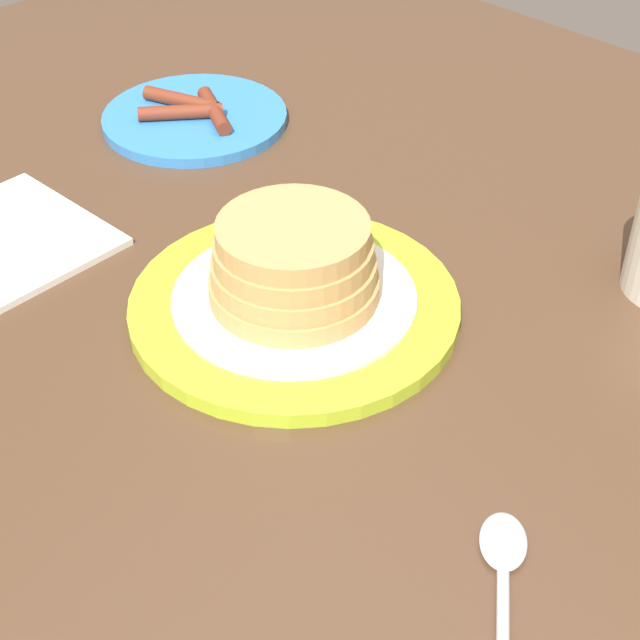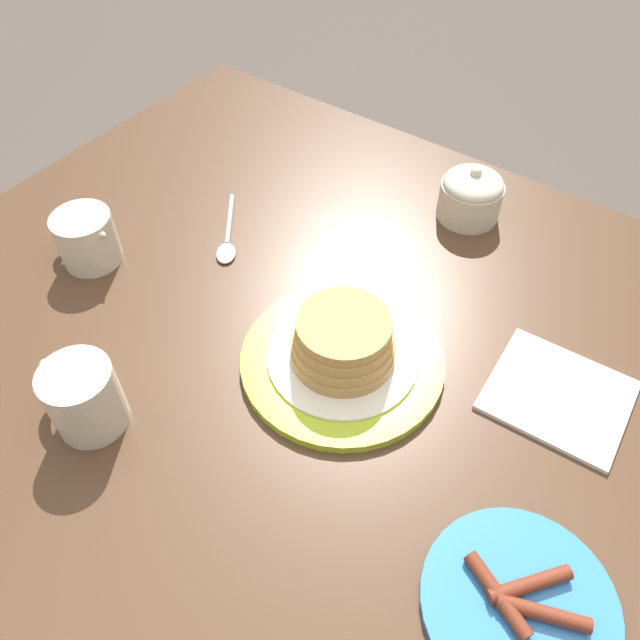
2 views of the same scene
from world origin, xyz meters
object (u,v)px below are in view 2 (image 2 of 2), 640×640
object	(u,v)px
sugar_bowl	(471,195)
spoon	(227,241)
side_plate_bacon	(520,603)
coffee_mug	(82,396)
napkin	(558,395)
creamer_pitcher	(87,238)
pancake_plate	(343,350)

from	to	relation	value
sugar_bowl	spoon	xyz separation A→B (m)	(0.25, 0.25, -0.03)
spoon	side_plate_bacon	bearing A→B (deg)	157.88
coffee_mug	spoon	size ratio (longest dim) A/B	0.83
sugar_bowl	napkin	distance (m)	0.33
sugar_bowl	coffee_mug	bearing A→B (deg)	72.30
sugar_bowl	spoon	distance (m)	0.36
creamer_pitcher	spoon	size ratio (longest dim) A/B	0.88
pancake_plate	coffee_mug	size ratio (longest dim) A/B	2.25
napkin	spoon	bearing A→B (deg)	2.35
creamer_pitcher	spoon	xyz separation A→B (m)	(-0.13, -0.13, -0.04)
spoon	sugar_bowl	bearing A→B (deg)	-134.72
napkin	creamer_pitcher	bearing A→B (deg)	14.08
side_plate_bacon	sugar_bowl	world-z (taller)	sugar_bowl
side_plate_bacon	creamer_pitcher	size ratio (longest dim) A/B	1.56
side_plate_bacon	napkin	xyz separation A→B (m)	(0.06, -0.24, -0.00)
sugar_bowl	napkin	xyz separation A→B (m)	(-0.23, 0.23, -0.03)
coffee_mug	creamer_pitcher	size ratio (longest dim) A/B	0.94
pancake_plate	napkin	distance (m)	0.25
spoon	coffee_mug	bearing A→B (deg)	102.93
side_plate_bacon	sugar_bowl	bearing A→B (deg)	-58.52
spoon	pancake_plate	bearing A→B (deg)	161.76
side_plate_bacon	spoon	bearing A→B (deg)	-22.12
coffee_mug	napkin	distance (m)	0.53
pancake_plate	creamer_pitcher	size ratio (longest dim) A/B	2.12
pancake_plate	coffee_mug	xyz separation A→B (m)	(0.18, 0.23, 0.02)
side_plate_bacon	coffee_mug	world-z (taller)	coffee_mug
pancake_plate	napkin	xyz separation A→B (m)	(-0.23, -0.10, -0.02)
coffee_mug	napkin	world-z (taller)	coffee_mug
side_plate_bacon	spoon	distance (m)	0.58
coffee_mug	pancake_plate	bearing A→B (deg)	-129.19
napkin	sugar_bowl	bearing A→B (deg)	-45.03
side_plate_bacon	sugar_bowl	xyz separation A→B (m)	(0.29, -0.47, 0.03)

